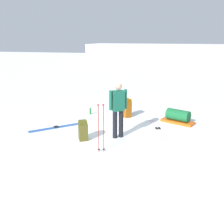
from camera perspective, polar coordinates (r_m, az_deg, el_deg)
ground_plane at (r=8.55m, az=0.00°, el=-4.52°), size 80.00×80.00×0.00m
distant_snow_ridge at (r=32.83m, az=9.33°, el=12.29°), size 16.16×6.02×2.06m
skier_standing at (r=7.92m, az=1.31°, el=1.06°), size 0.48×0.38×1.70m
ski_pair_near at (r=9.23m, az=-11.80°, el=-3.23°), size 1.50×1.37×0.05m
ski_pair_far at (r=9.03m, az=9.74°, el=-3.56°), size 0.75×1.89×0.05m
backpack_large_dark at (r=10.15m, az=3.18°, el=0.82°), size 0.40×0.40×0.71m
backpack_bright at (r=7.97m, az=-6.19°, el=-3.95°), size 0.37×0.39×0.59m
ski_poles_planted_near at (r=6.99m, az=-2.37°, el=-2.93°), size 0.20×0.11×1.31m
gear_sled at (r=9.75m, az=13.90°, el=-1.01°), size 1.23×0.91×0.49m
thermos_bottle at (r=10.57m, az=-4.63°, el=0.20°), size 0.07×0.07×0.26m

